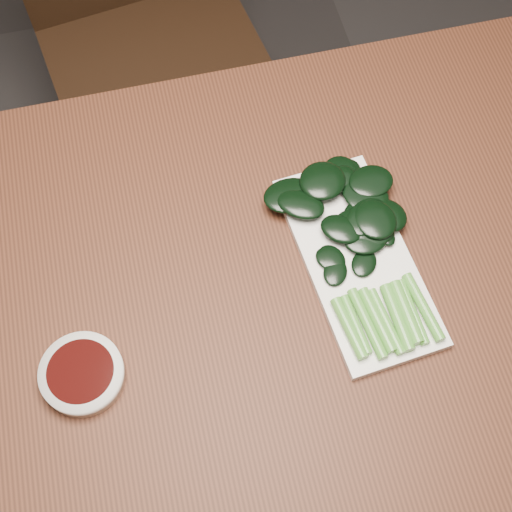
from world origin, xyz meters
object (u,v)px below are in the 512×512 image
sauce_bowl (82,374)px  gai_lan (355,228)px  chair_far (147,28)px  table (249,312)px  serving_plate (357,261)px

sauce_bowl → gai_lan: bearing=16.3°
chair_far → gai_lan: 0.81m
table → chair_far: 0.80m
chair_far → sauce_bowl: (-0.19, -0.84, 0.28)m
sauce_bowl → gai_lan: gai_lan is taller
serving_plate → gai_lan: bearing=80.5°
table → sauce_bowl: bearing=-164.3°
sauce_bowl → gai_lan: (0.41, 0.12, 0.01)m
sauce_bowl → serving_plate: 0.41m
table → serving_plate: size_ratio=4.21×
table → gai_lan: (0.17, 0.05, 0.10)m
sauce_bowl → chair_far: bearing=77.4°
table → sauce_bowl: size_ratio=12.74×
chair_far → serving_plate: chair_far is taller
sauce_bowl → serving_plate: (0.40, 0.08, -0.01)m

